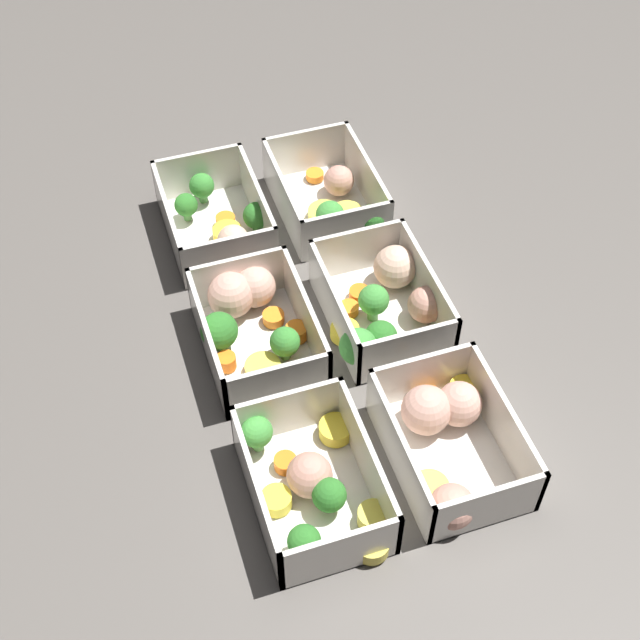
{
  "coord_description": "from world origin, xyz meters",
  "views": [
    {
      "loc": [
        -0.59,
        0.19,
        0.74
      ],
      "look_at": [
        0.0,
        0.0,
        0.02
      ],
      "focal_mm": 50.0,
      "sensor_mm": 36.0,
      "label": 1
    }
  ],
  "objects_px": {
    "container_far_left": "(312,484)",
    "container_far_right": "(219,220)",
    "container_near_right": "(333,199)",
    "container_far_center": "(250,321)",
    "container_near_left": "(446,437)",
    "container_near_center": "(385,305)"
  },
  "relations": [
    {
      "from": "container_far_left",
      "to": "container_far_right",
      "type": "bearing_deg",
      "value": -0.73
    },
    {
      "from": "container_near_right",
      "to": "container_far_center",
      "type": "height_order",
      "value": "same"
    },
    {
      "from": "container_near_right",
      "to": "container_far_left",
      "type": "distance_m",
      "value": 0.39
    },
    {
      "from": "container_near_right",
      "to": "container_far_right",
      "type": "distance_m",
      "value": 0.14
    },
    {
      "from": "container_far_left",
      "to": "container_far_center",
      "type": "height_order",
      "value": "same"
    },
    {
      "from": "container_far_right",
      "to": "container_far_left",
      "type": "bearing_deg",
      "value": 179.27
    },
    {
      "from": "container_near_left",
      "to": "container_far_left",
      "type": "height_order",
      "value": "same"
    },
    {
      "from": "container_near_center",
      "to": "container_near_right",
      "type": "bearing_deg",
      "value": -0.69
    },
    {
      "from": "container_far_left",
      "to": "container_far_right",
      "type": "xyz_separation_m",
      "value": [
        0.37,
        -0.0,
        -0.0
      ]
    },
    {
      "from": "container_far_center",
      "to": "container_far_right",
      "type": "distance_m",
      "value": 0.17
    },
    {
      "from": "container_near_left",
      "to": "container_near_center",
      "type": "bearing_deg",
      "value": -1.6
    },
    {
      "from": "container_near_right",
      "to": "container_near_center",
      "type": "bearing_deg",
      "value": 179.31
    },
    {
      "from": "container_near_right",
      "to": "container_far_right",
      "type": "xyz_separation_m",
      "value": [
        0.01,
        0.14,
        -0.0
      ]
    },
    {
      "from": "container_far_center",
      "to": "container_near_left",
      "type": "bearing_deg",
      "value": -145.04
    },
    {
      "from": "container_far_right",
      "to": "container_near_center",
      "type": "bearing_deg",
      "value": -144.01
    },
    {
      "from": "container_near_left",
      "to": "container_far_left",
      "type": "relative_size",
      "value": 1.03
    },
    {
      "from": "container_far_right",
      "to": "container_near_right",
      "type": "bearing_deg",
      "value": -93.25
    },
    {
      "from": "container_far_left",
      "to": "container_near_right",
      "type": "bearing_deg",
      "value": -21.58
    },
    {
      "from": "container_near_left",
      "to": "container_near_center",
      "type": "xyz_separation_m",
      "value": [
        0.18,
        -0.0,
        0.0
      ]
    },
    {
      "from": "container_near_right",
      "to": "container_far_center",
      "type": "distance_m",
      "value": 0.21
    },
    {
      "from": "container_near_left",
      "to": "container_far_right",
      "type": "height_order",
      "value": "same"
    },
    {
      "from": "container_near_center",
      "to": "container_far_right",
      "type": "xyz_separation_m",
      "value": [
        0.19,
        0.14,
        -0.0
      ]
    }
  ]
}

